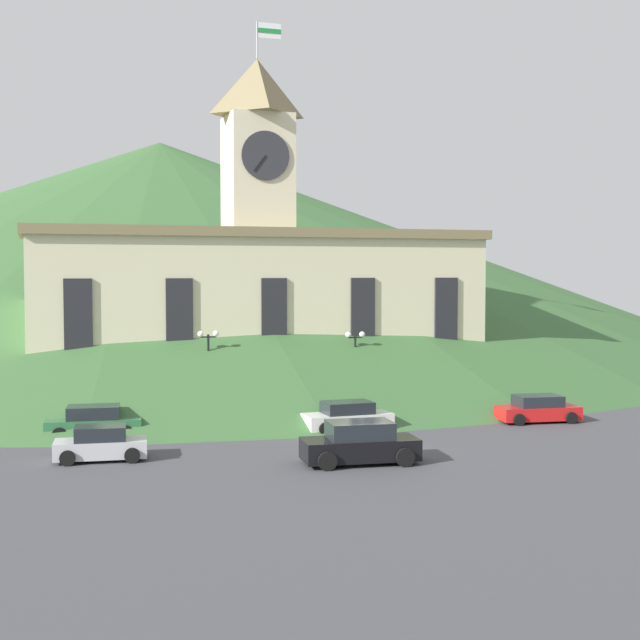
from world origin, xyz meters
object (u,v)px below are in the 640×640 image
at_px(car_green_wagon, 94,423).
at_px(car_white_taxi, 347,417).
at_px(car_black_suv, 360,444).
at_px(car_silver_hatch, 101,444).
at_px(street_lamp_center, 208,352).
at_px(street_lamp_far_left, 355,351).
at_px(pedestrian, 131,406).
at_px(car_red_sedan, 538,410).

bearing_deg(car_green_wagon, car_white_taxi, -3.22).
distance_m(car_black_suv, car_green_wagon, 14.20).
relative_size(car_silver_hatch, car_green_wagon, 0.85).
height_order(street_lamp_center, car_green_wagon, street_lamp_center).
relative_size(street_lamp_center, car_black_suv, 0.93).
height_order(street_lamp_far_left, car_green_wagon, street_lamp_far_left).
distance_m(car_white_taxi, car_silver_hatch, 13.03).
bearing_deg(street_lamp_center, street_lamp_far_left, 0.00).
relative_size(street_lamp_far_left, car_white_taxi, 0.98).
relative_size(car_white_taxi, pedestrian, 2.54).
relative_size(street_lamp_center, car_white_taxi, 1.04).
bearing_deg(car_green_wagon, car_red_sedan, -0.30).
bearing_deg(car_white_taxi, car_red_sedan, 175.28).
xyz_separation_m(street_lamp_far_left, car_white_taxi, (-3.56, -8.57, -2.60)).
xyz_separation_m(street_lamp_far_left, car_green_wagon, (-16.05, -6.39, -2.58)).
bearing_deg(car_red_sedan, car_white_taxi, -177.25).
xyz_separation_m(car_black_suv, pedestrian, (-8.22, 12.91, 0.14)).
relative_size(street_lamp_center, street_lamp_far_left, 1.05).
xyz_separation_m(street_lamp_far_left, car_silver_hatch, (-16.12, -12.08, -2.60)).
height_order(car_white_taxi, car_black_suv, car_black_suv).
bearing_deg(street_lamp_far_left, car_white_taxi, -112.57).
bearing_deg(street_lamp_far_left, car_black_suv, -109.46).
bearing_deg(car_black_suv, pedestrian, -52.39).
bearing_deg(street_lamp_center, pedestrian, -146.29).
distance_m(street_lamp_far_left, pedestrian, 14.46).
height_order(street_lamp_far_left, car_silver_hatch, street_lamp_far_left).
bearing_deg(pedestrian, car_red_sedan, 41.31).
xyz_separation_m(car_white_taxi, car_green_wagon, (-12.48, 2.18, 0.02)).
relative_size(street_lamp_far_left, car_green_wagon, 0.93).
xyz_separation_m(street_lamp_center, car_silver_hatch, (-7.00, -12.08, -2.75)).
relative_size(car_silver_hatch, car_red_sedan, 0.89).
bearing_deg(street_lamp_center, car_silver_hatch, -120.11).
relative_size(car_white_taxi, car_silver_hatch, 1.12).
bearing_deg(car_black_suv, car_red_sedan, -146.72).
height_order(street_lamp_center, street_lamp_far_left, street_lamp_center).
height_order(car_white_taxi, car_green_wagon, car_green_wagon).
xyz_separation_m(car_silver_hatch, pedestrian, (2.21, 8.88, 0.28)).
xyz_separation_m(street_lamp_center, car_black_suv, (3.43, -16.10, -2.61)).
xyz_separation_m(street_lamp_far_left, car_red_sedan, (7.15, -9.23, -2.62)).
height_order(car_black_suv, car_red_sedan, car_black_suv).
bearing_deg(car_green_wagon, street_lamp_far_left, 28.40).
distance_m(car_silver_hatch, car_black_suv, 11.18).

